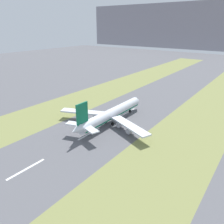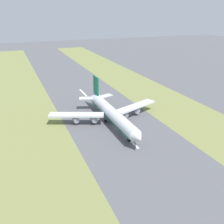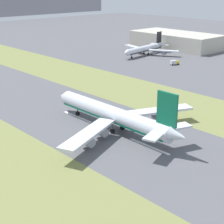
{
  "view_description": "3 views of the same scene",
  "coord_description": "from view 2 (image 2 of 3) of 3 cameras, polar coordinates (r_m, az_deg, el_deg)",
  "views": [
    {
      "loc": [
        74.82,
        -105.08,
        56.77
      ],
      "look_at": [
        1.13,
        -4.65,
        7.0
      ],
      "focal_mm": 35.0,
      "sensor_mm": 36.0,
      "label": 1
    },
    {
      "loc": [
        48.86,
        114.66,
        58.15
      ],
      "look_at": [
        1.13,
        -4.65,
        7.0
      ],
      "focal_mm": 42.0,
      "sensor_mm": 36.0,
      "label": 2
    },
    {
      "loc": [
        -88.17,
        -101.86,
        53.15
      ],
      "look_at": [
        1.13,
        -4.65,
        7.0
      ],
      "focal_mm": 60.0,
      "sensor_mm": 36.0,
      "label": 3
    }
  ],
  "objects": [
    {
      "name": "centreline_dash_near",
      "position": [
        194.73,
        -6.28,
        4.2
      ],
      "size": [
        1.2,
        18.0,
        0.01
      ],
      "primitive_type": "cube",
      "color": "silver",
      "rests_on": "ground"
    },
    {
      "name": "grass_median_west",
      "position": [
        159.18,
        16.26,
        -0.63
      ],
      "size": [
        40.0,
        600.0,
        0.01
      ],
      "primitive_type": "cube",
      "color": "olive",
      "rests_on": "ground"
    },
    {
      "name": "ground_plane",
      "position": [
        137.53,
        1.16,
        -3.31
      ],
      "size": [
        800.0,
        800.0,
        0.0
      ],
      "primitive_type": "plane",
      "color": "#56565B"
    },
    {
      "name": "grass_median_east",
      "position": [
        128.62,
        -17.76,
        -6.3
      ],
      "size": [
        40.0,
        600.0,
        0.01
      ],
      "primitive_type": "cube",
      "color": "olive",
      "rests_on": "ground"
    },
    {
      "name": "airplane_main_jet",
      "position": [
        140.32,
        -0.29,
        -0.1
      ],
      "size": [
        64.14,
        67.01,
        20.2
      ],
      "color": "silver",
      "rests_on": "ground"
    },
    {
      "name": "centreline_dash_far",
      "position": [
        125.02,
        3.91,
        -6.07
      ],
      "size": [
        1.2,
        18.0,
        0.01
      ],
      "primitive_type": "cube",
      "color": "silver",
      "rests_on": "ground"
    },
    {
      "name": "centreline_dash_mid",
      "position": [
        158.67,
        -2.3,
        0.19
      ],
      "size": [
        1.2,
        18.0,
        0.01
      ],
      "primitive_type": "cube",
      "color": "silver",
      "rests_on": "ground"
    }
  ]
}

